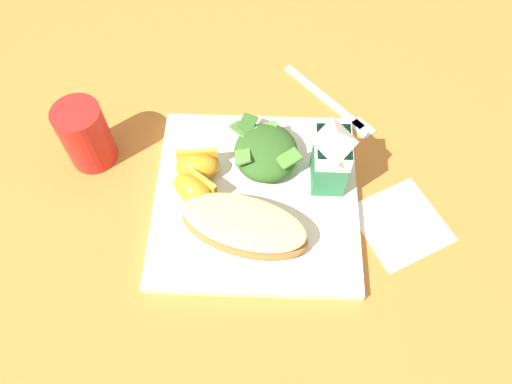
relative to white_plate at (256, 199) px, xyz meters
The scene contains 10 objects.
ground 0.01m from the white_plate, ahead, with size 3.00×3.00×0.00m, color #C67A33.
white_plate is the anchor object (origin of this frame).
cheesy_pizza_bread 0.06m from the white_plate, 13.10° to the right, with size 0.12×0.19×0.04m.
green_salad_pile 0.07m from the white_plate, 169.16° to the left, with size 0.11×0.11×0.05m.
milk_carton 0.12m from the white_plate, 107.28° to the left, with size 0.06×0.04×0.11m.
orange_wedge_front 0.09m from the white_plate, 111.94° to the right, with size 0.04×0.06×0.04m.
orange_wedge_middle 0.09m from the white_plate, 87.18° to the right, with size 0.07×0.07×0.04m.
paper_napkin 0.20m from the white_plate, 81.87° to the left, with size 0.11×0.11×0.00m, color white.
metal_fork 0.21m from the white_plate, 146.39° to the left, with size 0.15×0.14×0.01m.
drinking_red_cup 0.25m from the white_plate, 106.06° to the right, with size 0.07×0.07×0.10m, color red.
Camera 1 is at (0.35, 0.01, 0.61)m, focal length 35.14 mm.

